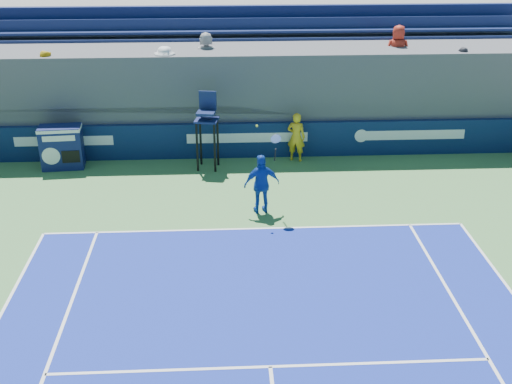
{
  "coord_description": "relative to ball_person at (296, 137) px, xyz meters",
  "views": [
    {
      "loc": [
        -0.75,
        -3.01,
        7.86
      ],
      "look_at": [
        0.0,
        11.5,
        1.25
      ],
      "focal_mm": 45.0,
      "sensor_mm": 36.0,
      "label": 1
    }
  ],
  "objects": [
    {
      "name": "stadium_seating",
      "position": [
        -1.6,
        2.45,
        1.01
      ],
      "size": [
        21.0,
        4.05,
        4.4
      ],
      "color": "#4C4C51",
      "rests_on": "ground"
    },
    {
      "name": "umpire_chair",
      "position": [
        -2.88,
        -0.48,
        0.7
      ],
      "size": [
        0.81,
        0.81,
        2.48
      ],
      "color": "black",
      "rests_on": "ground"
    },
    {
      "name": "tennis_player",
      "position": [
        -1.36,
        -3.81,
        0.03
      ],
      "size": [
        1.04,
        0.58,
        2.57
      ],
      "color": "#143FA9",
      "rests_on": "apron"
    },
    {
      "name": "match_clock",
      "position": [
        -7.53,
        -0.23,
        -0.09
      ],
      "size": [
        1.37,
        0.82,
        1.4
      ],
      "color": "#0F184D",
      "rests_on": "ground"
    },
    {
      "name": "ball_person",
      "position": [
        0.0,
        0.0,
        0.0
      ],
      "size": [
        0.69,
        0.56,
        1.64
      ],
      "primitive_type": "imported",
      "rotation": [
        0.0,
        0.0,
        2.82
      ],
      "color": "gold",
      "rests_on": "apron"
    },
    {
      "name": "back_hoarding",
      "position": [
        -1.58,
        0.41,
        -0.23
      ],
      "size": [
        20.4,
        0.21,
        1.2
      ],
      "color": "#0C1B44",
      "rests_on": "ground"
    }
  ]
}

